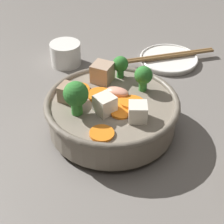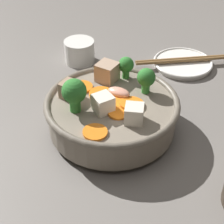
{
  "view_description": "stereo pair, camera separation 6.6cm",
  "coord_description": "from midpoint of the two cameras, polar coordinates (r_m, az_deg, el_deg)",
  "views": [
    {
      "loc": [
        0.21,
        -0.48,
        0.45
      ],
      "look_at": [
        0.0,
        0.0,
        0.04
      ],
      "focal_mm": 60.0,
      "sensor_mm": 36.0,
      "label": 1
    },
    {
      "loc": [
        0.27,
        -0.45,
        0.45
      ],
      "look_at": [
        0.0,
        0.0,
        0.04
      ],
      "focal_mm": 60.0,
      "sensor_mm": 36.0,
      "label": 2
    }
  ],
  "objects": [
    {
      "name": "stirfry_bowl",
      "position": [
        0.66,
        2.8,
        0.15
      ],
      "size": [
        0.24,
        0.24,
        0.12
      ],
      "color": "slate",
      "rests_on": "ground_plane"
    },
    {
      "name": "ground_plane",
      "position": [
        0.69,
        2.75,
        -2.87
      ],
      "size": [
        3.0,
        3.0,
        0.0
      ],
      "primitive_type": "plane",
      "color": "slate"
    },
    {
      "name": "tea_cup",
      "position": [
        0.88,
        -2.83,
        9.18
      ],
      "size": [
        0.07,
        0.07,
        0.05
      ],
      "color": "white",
      "rests_on": "ground_plane"
    },
    {
      "name": "side_saucer",
      "position": [
        0.89,
        12.85,
        7.2
      ],
      "size": [
        0.14,
        0.14,
        0.01
      ],
      "color": "white",
      "rests_on": "ground_plane"
    },
    {
      "name": "chopsticks_pair",
      "position": [
        0.89,
        12.94,
        7.73
      ],
      "size": [
        0.18,
        0.15,
        0.01
      ],
      "color": "olive",
      "rests_on": "side_saucer"
    }
  ]
}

